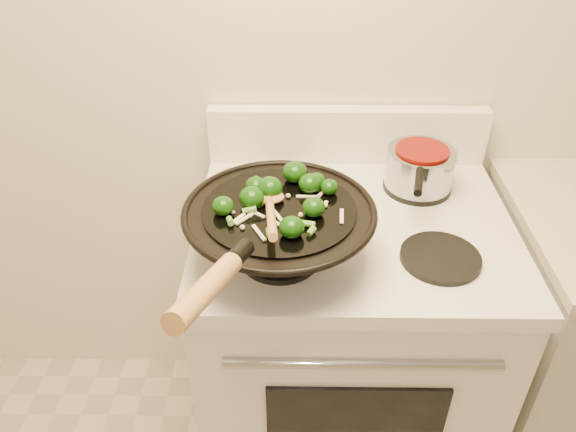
{
  "coord_description": "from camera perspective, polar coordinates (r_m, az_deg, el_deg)",
  "views": [
    {
      "loc": [
        -0.42,
        0.05,
        1.73
      ],
      "look_at": [
        -0.43,
        1.03,
        1.03
      ],
      "focal_mm": 35.0,
      "sensor_mm": 36.0,
      "label": 1
    }
  ],
  "objects": [
    {
      "name": "stove",
      "position": [
        1.7,
        5.67,
        -12.76
      ],
      "size": [
        0.78,
        0.67,
        1.08
      ],
      "color": "white",
      "rests_on": "ground"
    },
    {
      "name": "wok",
      "position": [
        1.21,
        -0.94,
        -1.47
      ],
      "size": [
        0.42,
        0.68,
        0.27
      ],
      "color": "black",
      "rests_on": "stove"
    },
    {
      "name": "stirfry",
      "position": [
        1.2,
        -0.6,
        2.31
      ],
      "size": [
        0.27,
        0.26,
        0.05
      ],
      "color": "#103A09",
      "rests_on": "wok"
    },
    {
      "name": "wooden_spoon",
      "position": [
        1.12,
        -1.84,
        0.89
      ],
      "size": [
        0.07,
        0.3,
        0.11
      ],
      "color": "#B27F46",
      "rests_on": "wok"
    },
    {
      "name": "saucepan",
      "position": [
        1.51,
        13.25,
        4.85
      ],
      "size": [
        0.18,
        0.28,
        0.1
      ],
      "color": "#999BA1",
      "rests_on": "stove"
    }
  ]
}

